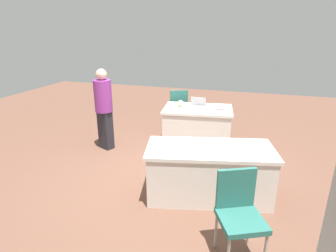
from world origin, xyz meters
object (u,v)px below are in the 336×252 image
scissors_red (220,109)px  table_mid_left (209,172)px  yarn_ball (180,103)px  table_foreground (197,125)px  chair_tucked_right (178,106)px  laptop_silver (197,106)px  person_presenter (104,106)px  chair_near_front (239,210)px

scissors_red → table_mid_left: bearing=70.7°
table_mid_left → yarn_ball: size_ratio=14.22×
table_foreground → scissors_red: (-0.46, -0.04, 0.38)m
table_mid_left → scissors_red: bearing=-86.9°
chair_tucked_right → laptop_silver: (-0.60, 0.69, 0.23)m
person_presenter → scissors_red: bearing=44.3°
table_mid_left → yarn_ball: yarn_ball is taller
chair_near_front → laptop_silver: laptop_silver is taller
chair_tucked_right → table_foreground: bearing=-73.6°
person_presenter → scissors_red: 2.34m
table_mid_left → scissors_red: size_ratio=10.54×
yarn_ball → scissors_red: size_ratio=0.74×
chair_near_front → laptop_silver: (1.06, -3.02, 0.25)m
laptop_silver → scissors_red: bearing=-178.9°
table_foreground → laptop_silver: 0.42m
chair_tucked_right → scissors_red: size_ratio=5.41×
laptop_silver → yarn_ball: laptop_silver is taller
table_foreground → person_presenter: person_presenter is taller
table_foreground → yarn_ball: size_ratio=11.32×
table_foreground → laptop_silver: bearing=-57.2°
chair_tucked_right → scissors_red: bearing=-56.9°
table_mid_left → chair_near_front: size_ratio=1.97×
table_mid_left → laptop_silver: laptop_silver is taller
table_mid_left → chair_near_front: 1.14m
chair_near_front → chair_tucked_right: size_ratio=0.99×
chair_tucked_right → person_presenter: bearing=-148.6°
yarn_ball → table_mid_left: bearing=115.5°
chair_near_front → yarn_ball: bearing=-90.3°
chair_near_front → yarn_ball: chair_near_front is taller
chair_tucked_right → person_presenter: 1.94m
table_mid_left → chair_tucked_right: (1.19, -2.69, 0.18)m
yarn_ball → scissors_red: (-0.84, -0.00, -0.06)m
person_presenter → laptop_silver: person_presenter is taller
yarn_ball → laptop_silver: bearing=-178.5°
table_mid_left → scissors_red: (0.11, -1.99, 0.38)m
table_foreground → person_presenter: 1.97m
table_foreground → table_mid_left: bearing=106.1°
table_foreground → chair_tucked_right: size_ratio=1.55×
table_mid_left → chair_near_front: bearing=114.6°
table_foreground → table_mid_left: (-0.56, 1.96, 0.00)m
scissors_red → table_foreground: bearing=-18.0°
chair_tucked_right → laptop_silver: size_ratio=2.98×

